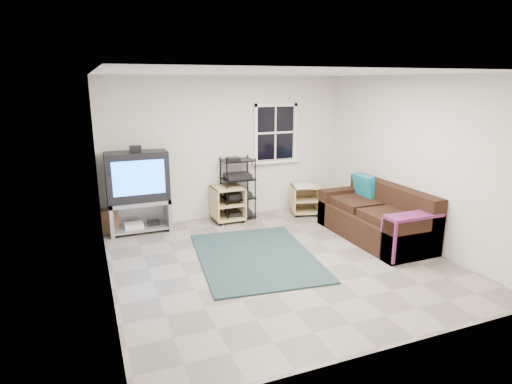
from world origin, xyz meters
name	(u,v)px	position (x,y,z in m)	size (l,w,h in m)	color
room	(275,137)	(0.95, 2.27, 1.48)	(4.60, 4.62, 4.60)	gray
tv_unit	(138,185)	(-1.68, 2.03, 0.81)	(1.01, 0.50, 1.48)	gray
av_rack	(238,192)	(0.11, 2.07, 0.50)	(0.58, 0.42, 1.16)	black
side_table_left	(227,202)	(-0.11, 2.05, 0.34)	(0.55, 0.55, 0.64)	tan
side_table_right	(305,197)	(1.41, 1.88, 0.33)	(0.64, 0.64, 0.59)	tan
sofa	(376,218)	(1.86, 0.25, 0.33)	(0.92, 2.07, 0.95)	black
shag_rug	(256,256)	(-0.27, 0.23, 0.01)	(1.63, 2.23, 0.03)	black
paper_bag	(110,221)	(-2.16, 2.16, 0.20)	(0.28, 0.18, 0.39)	olive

